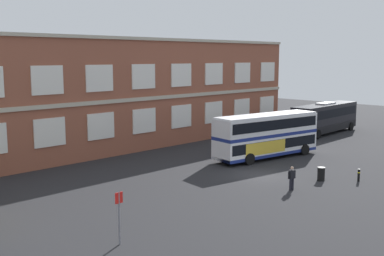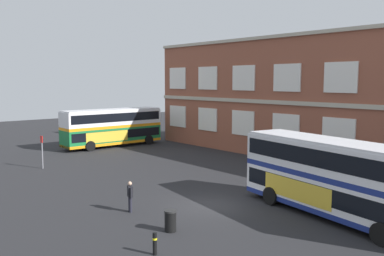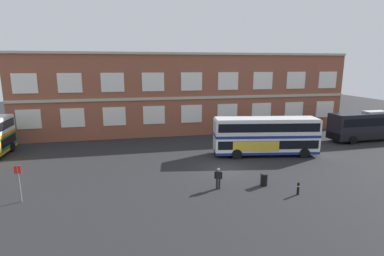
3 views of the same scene
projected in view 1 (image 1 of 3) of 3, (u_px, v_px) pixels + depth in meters
The scene contains 8 objects.
ground_plane at pixel (240, 171), 39.05m from camera, with size 120.00×120.00×0.00m, color #232326.
brick_terminal_building at pixel (119, 94), 49.16m from camera, with size 45.86×8.19×11.18m.
double_decker_middle at pixel (267, 135), 43.71m from camera, with size 11.27×4.28×4.07m.
touring_coach at pixel (325, 118), 57.64m from camera, with size 12.08×3.21×3.80m.
waiting_passenger at pixel (292, 177), 33.24m from camera, with size 0.63×0.36×1.70m.
bus_stand_flag at pixel (119, 213), 23.46m from camera, with size 0.44×0.10×2.70m.
station_litter_bin at pixel (321, 174), 35.88m from camera, with size 0.60×0.60×1.03m.
safety_bollard_east at pixel (359, 175), 35.62m from camera, with size 0.19×0.19×0.95m.
Camera 1 is at (-29.84, -22.01, 9.31)m, focal length 44.35 mm.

